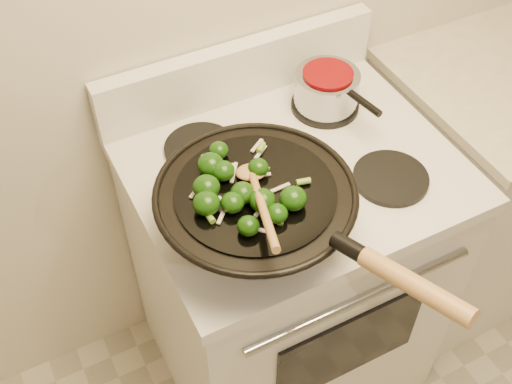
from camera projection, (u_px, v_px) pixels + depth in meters
name	position (u px, v px, depth m)	size (l,w,h in m)	color
stove	(286.00, 271.00, 1.89)	(0.78, 0.67, 1.08)	white
counter_unit	(502.00, 174.00, 2.18)	(0.83, 0.62, 0.91)	white
wok	(257.00, 210.00, 1.35)	(0.43, 0.69, 0.21)	black
stirfry	(239.00, 189.00, 1.28)	(0.25, 0.26, 0.05)	#123708
wooden_spoon	(258.00, 192.00, 1.26)	(0.13, 0.29, 0.09)	#A1753F
saucepan	(327.00, 89.00, 1.66)	(0.17, 0.27, 0.10)	#999BA1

